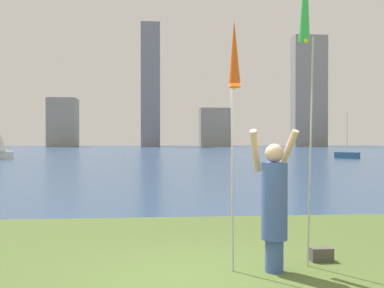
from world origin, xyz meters
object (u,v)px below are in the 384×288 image
kite_flag_right (305,1)px  kite_flag_left (234,61)px  sailboat_3 (347,155)px  person (274,202)px  bag (321,254)px

kite_flag_right → kite_flag_left: bearing=-161.4°
sailboat_3 → person: bearing=-114.7°
person → bag: person is taller
kite_flag_left → sailboat_3: size_ratio=0.81×
person → bag: bearing=15.6°
kite_flag_right → bag: bearing=21.7°
kite_flag_left → kite_flag_right: size_ratio=0.74×
kite_flag_left → kite_flag_right: 1.47m
bag → sailboat_3: bearing=66.1°
bag → sailboat_3: size_ratio=0.08×
kite_flag_left → bag: kite_flag_left is taller
person → kite_flag_right: size_ratio=0.42×
person → sailboat_3: (16.22, 35.20, -0.62)m
bag → person: bearing=-150.3°
kite_flag_left → bag: bearing=19.3°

